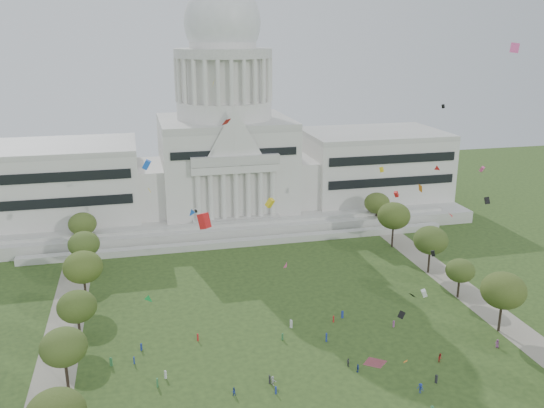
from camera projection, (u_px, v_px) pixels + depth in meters
capitol at (226, 153)px, 198.58m from camera, size 160.00×64.50×91.30m
path_left at (59, 354)px, 116.37m from camera, size 8.00×160.00×0.04m
path_right at (481, 304)px, 137.91m from camera, size 8.00×160.00×0.04m
row_tree_l_2 at (64, 347)px, 102.78m from camera, size 8.42×8.42×11.97m
row_tree_r_2 at (503, 290)px, 122.58m from camera, size 9.55×9.55×13.58m
row_tree_l_3 at (77, 307)px, 118.55m from camera, size 8.12×8.12×11.55m
row_tree_r_3 at (460, 271)px, 139.25m from camera, size 7.01×7.01×9.98m
row_tree_l_4 at (83, 267)px, 135.44m from camera, size 9.29×9.29×13.21m
row_tree_r_4 at (431, 240)px, 153.18m from camera, size 9.19×9.19×13.06m
row_tree_l_5 at (84, 244)px, 152.78m from camera, size 8.33×8.33×11.85m
row_tree_r_5 at (394, 216)px, 171.48m from camera, size 9.82×9.82×13.96m
row_tree_l_6 at (82, 224)px, 169.33m from camera, size 8.19×8.19×11.64m
row_tree_r_6 at (377, 203)px, 189.14m from camera, size 8.42×8.42×11.97m
person_0 at (497, 344)px, 118.57m from camera, size 0.91×1.04×1.80m
person_2 at (440, 358)px, 113.43m from camera, size 1.01×1.02×1.82m
person_3 at (420, 388)px, 103.59m from camera, size 1.29×1.39×1.94m
person_4 at (358, 368)px, 110.01m from camera, size 0.61×1.03×1.69m
person_5 at (273, 380)px, 106.03m from camera, size 1.31×1.78×1.79m
person_8 at (234, 392)px, 102.86m from camera, size 0.87×0.62×1.64m
person_10 at (348, 362)px, 111.80m from camera, size 0.60×1.07×1.79m
distant_crowd at (249, 372)px, 108.64m from camera, size 64.47×37.15×1.88m
kite_swarm at (340, 229)px, 97.26m from camera, size 84.76×103.99×57.52m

